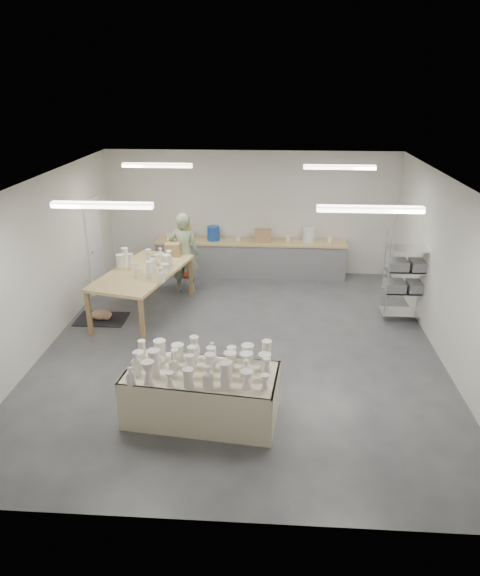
# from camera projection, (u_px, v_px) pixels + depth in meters

# --- Properties ---
(room) EXTENTS (8.00, 8.02, 3.00)m
(room) POSITION_uv_depth(u_px,v_px,m) (235.00, 237.00, 8.67)
(room) COLOR #424449
(room) RESTS_ON ground
(back_counter) EXTENTS (4.60, 0.60, 1.24)m
(back_counter) POSITION_uv_depth(u_px,v_px,m) (250.00, 257.00, 12.57)
(back_counter) COLOR tan
(back_counter) RESTS_ON ground
(wire_shelf) EXTENTS (0.88, 0.48, 1.80)m
(wire_shelf) POSITION_uv_depth(u_px,v_px,m) (407.00, 277.00, 10.11)
(wire_shelf) COLOR silver
(wire_shelf) RESTS_ON ground
(drying_table) EXTENTS (2.23, 1.24, 1.12)m
(drying_table) POSITION_uv_depth(u_px,v_px,m) (202.00, 391.00, 7.25)
(drying_table) COLOR olive
(drying_table) RESTS_ON ground
(work_table) EXTENTS (1.79, 2.72, 1.27)m
(work_table) POSITION_uv_depth(u_px,v_px,m) (147.00, 269.00, 10.46)
(work_table) COLOR tan
(work_table) RESTS_ON ground
(rug) EXTENTS (1.00, 0.70, 0.02)m
(rug) POSITION_uv_depth(u_px,v_px,m) (102.00, 319.00, 10.42)
(rug) COLOR black
(rug) RESTS_ON ground
(cat) EXTENTS (0.52, 0.45, 0.19)m
(cat) POSITION_uv_depth(u_px,v_px,m) (102.00, 315.00, 10.36)
(cat) COLOR white
(cat) RESTS_ON rug
(potter) EXTENTS (0.69, 0.47, 1.85)m
(potter) POSITION_uv_depth(u_px,v_px,m) (184.00, 253.00, 11.44)
(potter) COLOR gray
(potter) RESTS_ON ground
(red_stool) EXTENTS (0.35, 0.35, 0.32)m
(red_stool) POSITION_uv_depth(u_px,v_px,m) (187.00, 276.00, 11.93)
(red_stool) COLOR red
(red_stool) RESTS_ON ground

